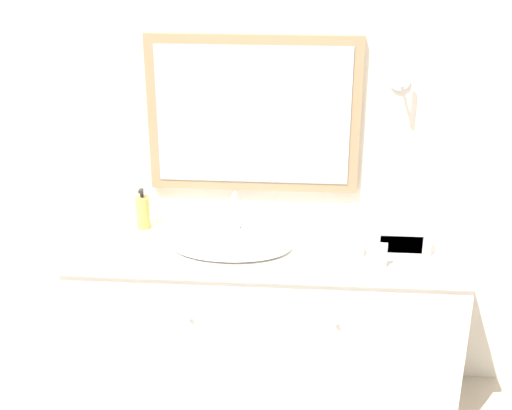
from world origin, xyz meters
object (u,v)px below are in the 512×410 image
(sink_basin, at_px, (231,244))
(picture_frame, at_px, (377,255))
(appliance_box, at_px, (400,238))
(soap_bottle, at_px, (143,212))

(sink_basin, relative_size, picture_frame, 4.79)
(appliance_box, xyz_separation_m, picture_frame, (-0.11, -0.17, -0.00))
(sink_basin, height_order, appliance_box, sink_basin)
(sink_basin, xyz_separation_m, appliance_box, (0.74, 0.03, 0.04))
(sink_basin, xyz_separation_m, picture_frame, (0.63, -0.14, 0.04))
(sink_basin, bearing_deg, soap_bottle, 157.92)
(soap_bottle, relative_size, appliance_box, 0.79)
(sink_basin, bearing_deg, picture_frame, -12.17)
(appliance_box, bearing_deg, sink_basin, -177.42)
(soap_bottle, relative_size, picture_frame, 1.76)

